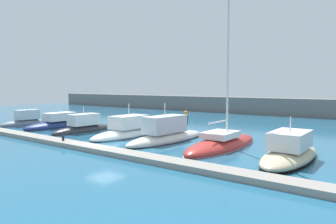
% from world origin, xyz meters
% --- Properties ---
extents(ground_plane, '(120.00, 120.00, 0.00)m').
position_xyz_m(ground_plane, '(0.00, 0.00, 0.00)').
color(ground_plane, '#236084').
extents(dock_pier, '(42.67, 1.43, 0.36)m').
position_xyz_m(dock_pier, '(0.00, -1.51, 0.18)').
color(dock_pier, gray).
rests_on(dock_pier, ground_plane).
extents(breakwater_seawall, '(108.00, 3.67, 2.87)m').
position_xyz_m(breakwater_seawall, '(0.00, 36.53, 1.43)').
color(breakwater_seawall, slate).
rests_on(breakwater_seawall, ground_plane).
extents(motorboat_slate_nearest, '(2.35, 6.45, 2.94)m').
position_xyz_m(motorboat_slate_nearest, '(-18.30, 3.31, 0.47)').
color(motorboat_slate_nearest, slate).
rests_on(motorboat_slate_nearest, ground_plane).
extents(motorboat_navy_second, '(2.67, 8.14, 2.96)m').
position_xyz_m(motorboat_navy_second, '(-13.22, 4.43, 0.46)').
color(motorboat_navy_second, navy).
rests_on(motorboat_navy_second, ground_plane).
extents(motorboat_charcoal_third, '(2.16, 7.70, 3.13)m').
position_xyz_m(motorboat_charcoal_third, '(-7.95, 4.18, 0.48)').
color(motorboat_charcoal_third, '#2D2D33').
rests_on(motorboat_charcoal_third, ground_plane).
extents(motorboat_white_fourth, '(2.74, 7.92, 3.58)m').
position_xyz_m(motorboat_white_fourth, '(-2.36, 4.66, 0.51)').
color(motorboat_white_fourth, white).
rests_on(motorboat_white_fourth, ground_plane).
extents(motorboat_ivory_fifth, '(2.99, 9.81, 3.79)m').
position_xyz_m(motorboat_ivory_fifth, '(2.41, 5.05, 0.58)').
color(motorboat_ivory_fifth, silver).
rests_on(motorboat_ivory_fifth, ground_plane).
extents(sailboat_red_sixth, '(2.95, 10.23, 19.76)m').
position_xyz_m(sailboat_red_sixth, '(7.61, 5.42, 0.36)').
color(sailboat_red_sixth, '#B72D28').
rests_on(sailboat_red_sixth, ground_plane).
extents(motorboat_sand_seventh, '(2.88, 8.62, 3.12)m').
position_xyz_m(motorboat_sand_seventh, '(13.17, 4.16, 0.56)').
color(motorboat_sand_seventh, beige).
rests_on(motorboat_sand_seventh, ground_plane).
extents(mooring_buoy_orange, '(0.85, 0.85, 0.85)m').
position_xyz_m(mooring_buoy_orange, '(-12.54, 30.18, 0.00)').
color(mooring_buoy_orange, orange).
rests_on(mooring_buoy_orange, ground_plane).
extents(dock_bollard, '(0.20, 0.20, 0.44)m').
position_xyz_m(dock_bollard, '(-3.38, -1.51, 0.58)').
color(dock_bollard, black).
rests_on(dock_bollard, dock_pier).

